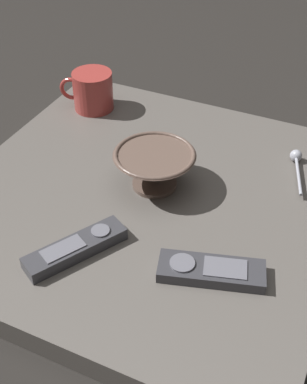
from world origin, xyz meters
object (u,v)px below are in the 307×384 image
(cereal_bowl, at_px, (154,167))
(teaspoon, at_px, (297,160))
(tv_remote_far, at_px, (76,248))
(tv_remote_near, at_px, (211,271))
(coffee_mug, at_px, (92,91))

(cereal_bowl, distance_m, teaspoon, 0.28)
(teaspoon, xyz_separation_m, tv_remote_far, (-0.26, -0.38, -0.00))
(cereal_bowl, xyz_separation_m, tv_remote_near, (0.17, -0.16, -0.03))
(teaspoon, distance_m, tv_remote_far, 0.46)
(teaspoon, bearing_deg, tv_remote_far, -124.46)
(tv_remote_near, bearing_deg, coffee_mug, 139.03)
(coffee_mug, height_order, tv_remote_far, coffee_mug)
(coffee_mug, height_order, teaspoon, coffee_mug)
(coffee_mug, bearing_deg, teaspoon, -2.92)
(tv_remote_near, distance_m, tv_remote_far, 0.21)
(tv_remote_near, xyz_separation_m, tv_remote_far, (-0.21, -0.05, 0.00))
(tv_remote_far, bearing_deg, cereal_bowl, 79.31)
(coffee_mug, distance_m, teaspoon, 0.46)
(teaspoon, relative_size, tv_remote_near, 0.75)
(coffee_mug, xyz_separation_m, teaspoon, (0.46, -0.02, -0.03))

